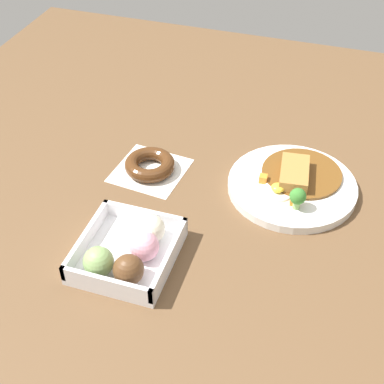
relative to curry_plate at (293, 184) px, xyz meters
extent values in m
plane|color=brown|center=(-0.13, 0.12, -0.01)|extent=(1.60, 1.60, 0.00)
cylinder|color=white|center=(0.00, 0.00, 0.00)|extent=(0.26, 0.26, 0.02)
cylinder|color=brown|center=(0.03, -0.01, 0.01)|extent=(0.16, 0.16, 0.01)
cube|color=#A87538|center=(0.01, 0.00, 0.02)|extent=(0.11, 0.07, 0.02)
cylinder|color=white|center=(-0.04, 0.02, 0.01)|extent=(0.06, 0.06, 0.00)
ellipsoid|color=yellow|center=(-0.04, 0.02, 0.02)|extent=(0.03, 0.03, 0.01)
cylinder|color=#8CB766|center=(-0.07, -0.02, 0.01)|extent=(0.01, 0.01, 0.02)
sphere|color=#387A2D|center=(-0.07, -0.02, 0.03)|extent=(0.03, 0.03, 0.03)
cube|color=orange|center=(-0.06, -0.01, 0.01)|extent=(0.01, 0.01, 0.01)
cube|color=orange|center=(-0.02, 0.06, 0.01)|extent=(0.02, 0.02, 0.02)
cube|color=white|center=(-0.28, 0.25, -0.01)|extent=(0.18, 0.17, 0.01)
cube|color=white|center=(-0.36, 0.25, 0.01)|extent=(0.01, 0.17, 0.03)
cube|color=white|center=(-0.19, 0.25, 0.01)|extent=(0.01, 0.17, 0.03)
cube|color=white|center=(-0.28, 0.17, 0.01)|extent=(0.18, 0.01, 0.03)
cube|color=white|center=(-0.28, 0.32, 0.01)|extent=(0.18, 0.01, 0.03)
sphere|color=brown|center=(-0.33, 0.22, 0.02)|extent=(0.05, 0.05, 0.05)
sphere|color=pink|center=(-0.27, 0.21, 0.02)|extent=(0.05, 0.05, 0.05)
sphere|color=#EFE5C6|center=(-0.23, 0.22, 0.02)|extent=(0.05, 0.05, 0.05)
sphere|color=#84A860|center=(-0.33, 0.27, 0.02)|extent=(0.05, 0.05, 0.05)
cube|color=white|center=(-0.03, 0.30, -0.01)|extent=(0.16, 0.16, 0.00)
torus|color=#4C2B14|center=(-0.03, 0.30, 0.00)|extent=(0.11, 0.11, 0.03)
camera|label=1|loc=(-0.88, -0.07, 0.72)|focal=51.74mm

